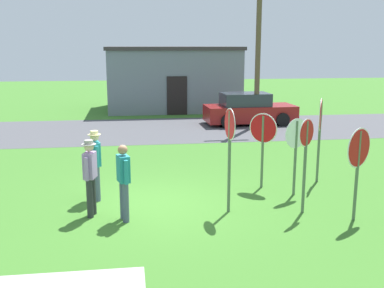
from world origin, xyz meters
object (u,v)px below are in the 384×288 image
object	(u,v)px
stop_sign_rear_left	(229,142)
stop_sign_rear_right	(320,125)
person_holding_notes	(90,173)
stop_sign_leaning_right	(296,143)
stop_sign_nearest	(358,158)
person_with_sunhat	(95,161)
stop_sign_far_back	(263,137)
utility_pole	(258,38)
person_on_left	(124,178)
parked_car_on_street	(249,110)
stop_sign_center_cluster	(306,151)

from	to	relation	value
stop_sign_rear_left	stop_sign_rear_right	bearing A→B (deg)	33.67
person_holding_notes	stop_sign_leaning_right	bearing A→B (deg)	9.05
stop_sign_nearest	person_with_sunhat	size ratio (longest dim) A/B	1.18
stop_sign_leaning_right	stop_sign_far_back	distance (m)	0.96
stop_sign_far_back	stop_sign_rear_right	size ratio (longest dim) A/B	0.86
stop_sign_leaning_right	utility_pole	bearing A→B (deg)	79.79
utility_pole	stop_sign_nearest	size ratio (longest dim) A/B	3.78
person_holding_notes	person_on_left	bearing A→B (deg)	-27.38
stop_sign_leaning_right	stop_sign_rear_right	bearing A→B (deg)	43.57
stop_sign_nearest	person_with_sunhat	distance (m)	6.08
utility_pole	stop_sign_nearest	world-z (taller)	utility_pole
stop_sign_nearest	person_with_sunhat	bearing A→B (deg)	159.26
utility_pole	parked_car_on_street	distance (m)	3.44
stop_sign_leaning_right	stop_sign_rear_right	size ratio (longest dim) A/B	0.84
stop_sign_rear_left	person_on_left	size ratio (longest dim) A/B	1.42
stop_sign_rear_right	stop_sign_center_cluster	bearing A→B (deg)	-119.79
stop_sign_leaning_right	stop_sign_rear_right	world-z (taller)	stop_sign_rear_right
stop_sign_rear_left	stop_sign_center_cluster	distance (m)	1.71
person_on_left	stop_sign_center_cluster	bearing A→B (deg)	-1.12
parked_car_on_street	stop_sign_center_cluster	world-z (taller)	stop_sign_center_cluster
stop_sign_nearest	stop_sign_center_cluster	world-z (taller)	stop_sign_center_cluster
parked_car_on_street	person_holding_notes	xyz separation A→B (m)	(-6.61, -11.43, 0.30)
stop_sign_center_cluster	stop_sign_rear_right	bearing A→B (deg)	60.21
stop_sign_rear_left	person_holding_notes	bearing A→B (deg)	176.65
stop_sign_far_back	stop_sign_rear_right	distance (m)	1.73
parked_car_on_street	stop_sign_nearest	xyz separation A→B (m)	(-0.89, -12.47, 0.72)
stop_sign_far_back	person_holding_notes	world-z (taller)	stop_sign_far_back
utility_pole	stop_sign_far_back	xyz separation A→B (m)	(-2.45, -9.32, -2.69)
utility_pole	person_holding_notes	distance (m)	13.17
stop_sign_nearest	person_with_sunhat	xyz separation A→B (m)	(-5.68, 2.15, -0.42)
stop_sign_center_cluster	person_with_sunhat	bearing A→B (deg)	161.65
stop_sign_nearest	person_with_sunhat	world-z (taller)	stop_sign_nearest
utility_pole	stop_sign_rear_right	bearing A→B (deg)	-94.81
person_holding_notes	person_on_left	world-z (taller)	person_holding_notes
parked_car_on_street	stop_sign_center_cluster	xyz separation A→B (m)	(-1.84, -11.89, 0.76)
stop_sign_far_back	stop_sign_rear_right	bearing A→B (deg)	9.29
utility_pole	parked_car_on_street	xyz separation A→B (m)	(-0.21, 0.59, -3.38)
parked_car_on_street	stop_sign_leaning_right	xyz separation A→B (m)	(-1.60, -10.63, 0.66)
parked_car_on_street	stop_sign_far_back	size ratio (longest dim) A/B	2.16
parked_car_on_street	person_with_sunhat	size ratio (longest dim) A/B	2.51
parked_car_on_street	person_on_left	world-z (taller)	person_on_left
stop_sign_rear_right	stop_sign_center_cluster	xyz separation A→B (m)	(-1.29, -2.25, -0.18)
stop_sign_leaning_right	stop_sign_far_back	world-z (taller)	stop_sign_far_back
person_holding_notes	person_with_sunhat	xyz separation A→B (m)	(0.04, 1.11, 0.00)
person_on_left	utility_pole	bearing A→B (deg)	61.52
stop_sign_leaning_right	stop_sign_nearest	bearing A→B (deg)	-68.95
parked_car_on_street	person_with_sunhat	xyz separation A→B (m)	(-6.57, -10.32, 0.30)
stop_sign_far_back	stop_sign_nearest	xyz separation A→B (m)	(1.35, -2.56, 0.03)
person_holding_notes	stop_sign_rear_left	bearing A→B (deg)	-3.35
parked_car_on_street	stop_sign_far_back	xyz separation A→B (m)	(-2.24, -9.91, 0.69)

